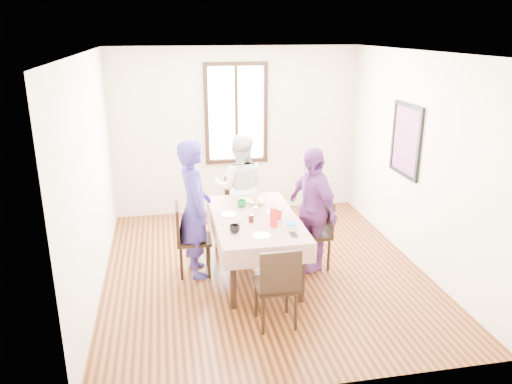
{
  "coord_description": "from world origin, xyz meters",
  "views": [
    {
      "loc": [
        -1.16,
        -5.64,
        2.96
      ],
      "look_at": [
        -0.12,
        -0.13,
        1.1
      ],
      "focal_mm": 34.79,
      "sensor_mm": 36.0,
      "label": 1
    }
  ],
  "objects_px": {
    "chair_right": "(312,234)",
    "person_right": "(311,209)",
    "chair_near": "(276,284)",
    "dining_table": "(255,246)",
    "person_far": "(241,188)",
    "chair_far": "(241,209)",
    "chair_left": "(194,239)",
    "person_left": "(194,209)"
  },
  "relations": [
    {
      "from": "chair_right",
      "to": "person_right",
      "type": "distance_m",
      "value": 0.34
    },
    {
      "from": "chair_near",
      "to": "dining_table",
      "type": "bearing_deg",
      "value": 88.73
    },
    {
      "from": "person_right",
      "to": "chair_right",
      "type": "bearing_deg",
      "value": 71.5
    },
    {
      "from": "dining_table",
      "to": "person_far",
      "type": "xyz_separation_m",
      "value": [
        -0.0,
        1.12,
        0.4
      ]
    },
    {
      "from": "dining_table",
      "to": "person_far",
      "type": "relative_size",
      "value": 1.07
    },
    {
      "from": "chair_far",
      "to": "person_far",
      "type": "relative_size",
      "value": 0.59
    },
    {
      "from": "chair_left",
      "to": "person_far",
      "type": "bearing_deg",
      "value": 143.66
    },
    {
      "from": "chair_left",
      "to": "chair_far",
      "type": "height_order",
      "value": "same"
    },
    {
      "from": "chair_right",
      "to": "person_right",
      "type": "relative_size",
      "value": 0.57
    },
    {
      "from": "chair_near",
      "to": "person_far",
      "type": "height_order",
      "value": "person_far"
    },
    {
      "from": "person_right",
      "to": "chair_far",
      "type": "bearing_deg",
      "value": -164.79
    },
    {
      "from": "chair_left",
      "to": "person_right",
      "type": "xyz_separation_m",
      "value": [
        1.48,
        -0.1,
        0.34
      ]
    },
    {
      "from": "person_left",
      "to": "chair_left",
      "type": "bearing_deg",
      "value": 82.56
    },
    {
      "from": "chair_left",
      "to": "person_left",
      "type": "distance_m",
      "value": 0.4
    },
    {
      "from": "chair_left",
      "to": "chair_far",
      "type": "distance_m",
      "value": 1.24
    },
    {
      "from": "person_far",
      "to": "chair_right",
      "type": "bearing_deg",
      "value": 138.36
    },
    {
      "from": "dining_table",
      "to": "chair_right",
      "type": "xyz_separation_m",
      "value": [
        0.75,
        0.05,
        0.08
      ]
    },
    {
      "from": "person_far",
      "to": "person_left",
      "type": "bearing_deg",
      "value": 66.43
    },
    {
      "from": "dining_table",
      "to": "chair_right",
      "type": "distance_m",
      "value": 0.75
    },
    {
      "from": "chair_left",
      "to": "person_right",
      "type": "bearing_deg",
      "value": 87.36
    },
    {
      "from": "dining_table",
      "to": "person_right",
      "type": "xyz_separation_m",
      "value": [
        0.73,
        0.05,
        0.42
      ]
    },
    {
      "from": "person_left",
      "to": "person_right",
      "type": "height_order",
      "value": "person_left"
    },
    {
      "from": "person_left",
      "to": "person_far",
      "type": "distance_m",
      "value": 1.21
    },
    {
      "from": "dining_table",
      "to": "person_far",
      "type": "height_order",
      "value": "person_far"
    },
    {
      "from": "chair_near",
      "to": "person_left",
      "type": "height_order",
      "value": "person_left"
    },
    {
      "from": "chair_left",
      "to": "chair_far",
      "type": "xyz_separation_m",
      "value": [
        0.75,
        0.99,
        0.0
      ]
    },
    {
      "from": "dining_table",
      "to": "chair_left",
      "type": "relative_size",
      "value": 1.83
    },
    {
      "from": "chair_right",
      "to": "person_right",
      "type": "bearing_deg",
      "value": 86.04
    },
    {
      "from": "chair_near",
      "to": "person_left",
      "type": "bearing_deg",
      "value": 117.99
    },
    {
      "from": "person_left",
      "to": "person_right",
      "type": "distance_m",
      "value": 1.46
    },
    {
      "from": "chair_far",
      "to": "person_right",
      "type": "xyz_separation_m",
      "value": [
        0.73,
        -1.09,
        0.34
      ]
    },
    {
      "from": "chair_near",
      "to": "chair_right",
      "type": "bearing_deg",
      "value": 56.69
    },
    {
      "from": "chair_left",
      "to": "chair_right",
      "type": "xyz_separation_m",
      "value": [
        1.5,
        -0.1,
        0.0
      ]
    },
    {
      "from": "dining_table",
      "to": "person_far",
      "type": "distance_m",
      "value": 1.19
    },
    {
      "from": "chair_right",
      "to": "person_far",
      "type": "height_order",
      "value": "person_far"
    },
    {
      "from": "dining_table",
      "to": "person_left",
      "type": "height_order",
      "value": "person_left"
    },
    {
      "from": "dining_table",
      "to": "chair_left",
      "type": "xyz_separation_m",
      "value": [
        -0.75,
        0.16,
        0.08
      ]
    },
    {
      "from": "chair_far",
      "to": "person_left",
      "type": "distance_m",
      "value": 1.29
    },
    {
      "from": "dining_table",
      "to": "chair_left",
      "type": "height_order",
      "value": "chair_left"
    },
    {
      "from": "dining_table",
      "to": "chair_near",
      "type": "xyz_separation_m",
      "value": [
        -0.0,
        -1.14,
        0.08
      ]
    },
    {
      "from": "person_left",
      "to": "dining_table",
      "type": "bearing_deg",
      "value": -109.53
    },
    {
      "from": "person_far",
      "to": "person_right",
      "type": "height_order",
      "value": "person_right"
    }
  ]
}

